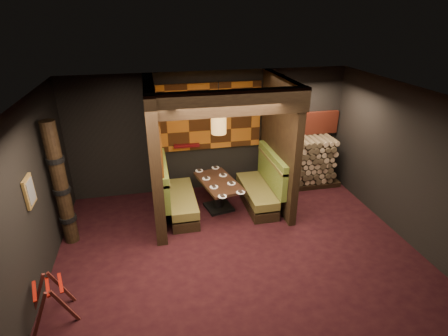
% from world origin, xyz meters
% --- Properties ---
extents(floor, '(6.50, 5.50, 0.02)m').
position_xyz_m(floor, '(0.00, 0.00, -0.01)').
color(floor, black).
rests_on(floor, ground).
extents(ceiling, '(6.50, 5.50, 0.02)m').
position_xyz_m(ceiling, '(0.00, 0.00, 2.86)').
color(ceiling, black).
rests_on(ceiling, ground).
extents(wall_back, '(6.50, 0.02, 2.85)m').
position_xyz_m(wall_back, '(0.00, 2.76, 1.43)').
color(wall_back, black).
rests_on(wall_back, ground).
extents(wall_front, '(6.50, 0.02, 2.85)m').
position_xyz_m(wall_front, '(0.00, -2.76, 1.43)').
color(wall_front, black).
rests_on(wall_front, ground).
extents(wall_left, '(0.02, 5.50, 2.85)m').
position_xyz_m(wall_left, '(-3.26, 0.00, 1.43)').
color(wall_left, black).
rests_on(wall_left, ground).
extents(wall_right, '(0.02, 5.50, 2.85)m').
position_xyz_m(wall_right, '(3.26, 0.00, 1.43)').
color(wall_right, black).
rests_on(wall_right, ground).
extents(partition_left, '(0.20, 2.20, 2.85)m').
position_xyz_m(partition_left, '(-1.35, 1.65, 1.43)').
color(partition_left, black).
rests_on(partition_left, floor).
extents(partition_right, '(0.15, 2.10, 2.85)m').
position_xyz_m(partition_right, '(1.30, 1.70, 1.43)').
color(partition_right, black).
rests_on(partition_right, floor).
extents(header_beam, '(2.85, 0.18, 0.44)m').
position_xyz_m(header_beam, '(-0.02, 0.70, 2.63)').
color(header_beam, black).
rests_on(header_beam, partition_left).
extents(tapa_back_panel, '(2.40, 0.06, 1.55)m').
position_xyz_m(tapa_back_panel, '(-0.02, 2.71, 1.82)').
color(tapa_back_panel, '#A25515').
rests_on(tapa_back_panel, wall_back).
extents(tapa_side_panel, '(0.04, 1.85, 1.45)m').
position_xyz_m(tapa_side_panel, '(-1.23, 1.82, 1.85)').
color(tapa_side_panel, '#A25515').
rests_on(tapa_side_panel, partition_left).
extents(lacquer_shelf, '(0.60, 0.12, 0.07)m').
position_xyz_m(lacquer_shelf, '(-0.60, 2.65, 1.18)').
color(lacquer_shelf, '#51090C').
rests_on(lacquer_shelf, wall_back).
extents(booth_bench_left, '(0.68, 1.60, 1.14)m').
position_xyz_m(booth_bench_left, '(-0.96, 1.65, 0.40)').
color(booth_bench_left, black).
rests_on(booth_bench_left, floor).
extents(booth_bench_right, '(0.68, 1.60, 1.14)m').
position_xyz_m(booth_bench_right, '(0.93, 1.65, 0.40)').
color(booth_bench_right, black).
rests_on(booth_bench_right, floor).
extents(dining_table, '(0.95, 1.40, 0.68)m').
position_xyz_m(dining_table, '(-0.04, 1.66, 0.45)').
color(dining_table, black).
rests_on(dining_table, floor).
extents(place_settings, '(0.85, 1.56, 0.03)m').
position_xyz_m(place_settings, '(-0.04, 1.66, 0.69)').
color(place_settings, white).
rests_on(place_settings, dining_table).
extents(pendant_lamp, '(0.31, 0.31, 1.06)m').
position_xyz_m(pendant_lamp, '(-0.04, 1.61, 2.01)').
color(pendant_lamp, '#A77A3B').
rests_on(pendant_lamp, ceiling).
extents(framed_picture, '(0.05, 0.36, 0.46)m').
position_xyz_m(framed_picture, '(-3.22, 0.10, 1.62)').
color(framed_picture, olive).
rests_on(framed_picture, wall_left).
extents(luggage_rack, '(0.75, 0.62, 0.70)m').
position_xyz_m(luggage_rack, '(-2.97, -0.82, 0.35)').
color(luggage_rack, '#4B1B16').
rests_on(luggage_rack, floor).
extents(totem_column, '(0.31, 0.31, 2.40)m').
position_xyz_m(totem_column, '(-3.05, 1.10, 1.19)').
color(totem_column, black).
rests_on(totem_column, floor).
extents(firewood_stack, '(1.73, 0.70, 1.22)m').
position_xyz_m(firewood_stack, '(2.29, 2.35, 0.61)').
color(firewood_stack, black).
rests_on(firewood_stack, floor).
extents(mosaic_header, '(1.83, 0.10, 0.56)m').
position_xyz_m(mosaic_header, '(2.29, 2.68, 1.50)').
color(mosaic_header, maroon).
rests_on(mosaic_header, wall_back).
extents(bay_front_post, '(0.08, 0.08, 2.85)m').
position_xyz_m(bay_front_post, '(1.39, 1.96, 1.43)').
color(bay_front_post, black).
rests_on(bay_front_post, floor).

